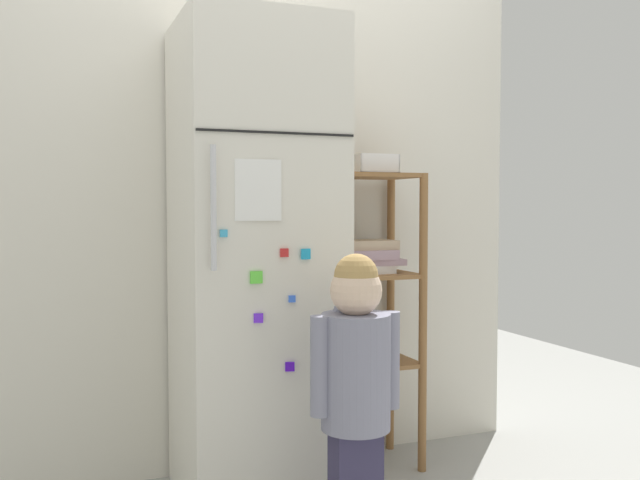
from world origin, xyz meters
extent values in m
cube|color=silver|center=(0.00, 0.34, 1.16)|extent=(2.47, 0.03, 2.33)
cube|color=silver|center=(-0.11, 0.02, 0.91)|extent=(0.58, 0.58, 1.83)
cube|color=black|center=(-0.11, -0.27, 1.38)|extent=(0.57, 0.01, 0.01)
cylinder|color=silver|center=(-0.35, -0.29, 1.13)|extent=(0.02, 0.02, 0.42)
cube|color=white|center=(-0.19, -0.27, 1.19)|extent=(0.16, 0.01, 0.21)
cube|color=#1C9AD0|center=(-0.01, -0.28, 0.96)|extent=(0.04, 0.02, 0.04)
cube|color=#5FE03F|center=(-0.19, -0.28, 0.89)|extent=(0.04, 0.01, 0.04)
cube|color=#6727EF|center=(-0.19, -0.28, 0.75)|extent=(0.03, 0.02, 0.03)
cube|color=#396CEF|center=(-0.06, -0.28, 0.81)|extent=(0.03, 0.01, 0.02)
cube|color=#3CABDA|center=(-0.31, -0.28, 1.04)|extent=(0.03, 0.01, 0.03)
cube|color=#490EC8|center=(-0.07, -0.28, 0.57)|extent=(0.03, 0.02, 0.03)
cube|color=red|center=(-0.09, -0.28, 0.97)|extent=(0.03, 0.01, 0.03)
cylinder|color=gray|center=(0.07, -0.52, 0.59)|extent=(0.23, 0.23, 0.38)
sphere|color=gray|center=(0.07, -0.45, 0.77)|extent=(0.10, 0.10, 0.10)
sphere|color=beige|center=(0.07, -0.52, 0.86)|extent=(0.17, 0.17, 0.17)
sphere|color=tan|center=(0.07, -0.52, 0.90)|extent=(0.15, 0.15, 0.15)
cylinder|color=gray|center=(-0.05, -0.52, 0.62)|extent=(0.06, 0.06, 0.32)
cylinder|color=gray|center=(0.20, -0.52, 0.62)|extent=(0.06, 0.06, 0.32)
cylinder|color=olive|center=(0.25, -0.01, 0.63)|extent=(0.04, 0.04, 1.27)
cylinder|color=olive|center=(0.62, -0.01, 0.63)|extent=(0.04, 0.04, 1.27)
cylinder|color=olive|center=(0.25, 0.29, 0.63)|extent=(0.04, 0.04, 1.27)
cylinder|color=olive|center=(0.62, 0.29, 0.63)|extent=(0.04, 0.04, 1.27)
cube|color=olive|center=(0.43, 0.14, 1.26)|extent=(0.38, 0.32, 0.02)
cube|color=olive|center=(0.43, 0.14, 0.83)|extent=(0.38, 0.32, 0.02)
cube|color=olive|center=(0.43, 0.14, 0.45)|extent=(0.38, 0.32, 0.02)
cube|color=white|center=(0.41, 0.14, 0.86)|extent=(0.23, 0.19, 0.03)
cube|color=#B293A3|center=(0.46, 0.14, 0.89)|extent=(0.23, 0.19, 0.03)
cube|color=#B293A3|center=(0.42, 0.14, 0.92)|extent=(0.22, 0.19, 0.04)
cube|color=#C6AD8E|center=(0.43, 0.15, 0.96)|extent=(0.22, 0.19, 0.04)
cylinder|color=#2D384C|center=(0.36, 0.14, 0.49)|extent=(0.14, 0.14, 0.05)
cylinder|color=#2D384C|center=(0.50, 0.14, 0.49)|extent=(0.12, 0.12, 0.05)
cube|color=white|center=(0.44, 0.14, 1.27)|extent=(0.18, 0.17, 0.01)
cube|color=white|center=(0.44, 0.06, 1.31)|extent=(0.18, 0.01, 0.08)
cube|color=white|center=(0.44, 0.22, 1.31)|extent=(0.18, 0.01, 0.08)
cube|color=white|center=(0.36, 0.14, 1.31)|extent=(0.01, 0.17, 0.08)
cube|color=white|center=(0.53, 0.14, 1.31)|extent=(0.01, 0.17, 0.08)
sphere|color=maroon|center=(0.42, 0.12, 1.31)|extent=(0.07, 0.07, 0.07)
sphere|color=maroon|center=(0.47, 0.15, 1.31)|extent=(0.07, 0.07, 0.07)
sphere|color=#BC4F27|center=(0.47, 0.12, 1.31)|extent=(0.07, 0.07, 0.07)
sphere|color=orange|center=(0.44, 0.17, 1.32)|extent=(0.08, 0.08, 0.08)
camera|label=1|loc=(-0.86, -2.58, 1.13)|focal=39.19mm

